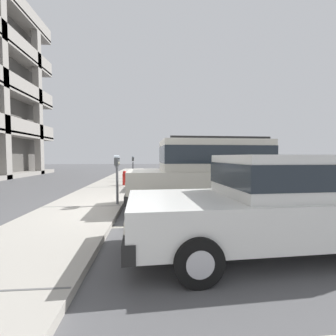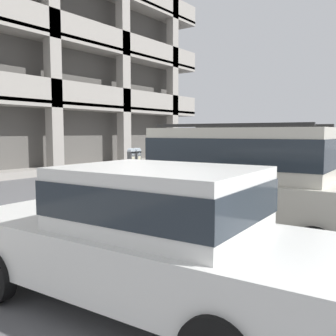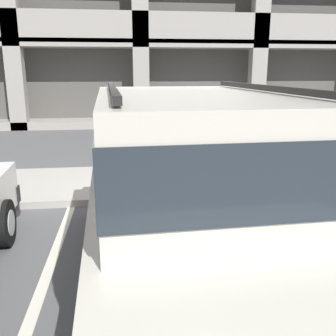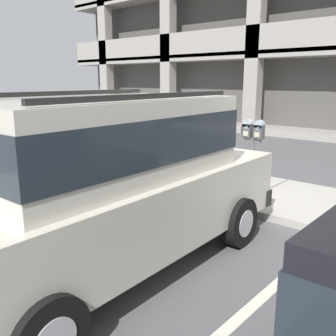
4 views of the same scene
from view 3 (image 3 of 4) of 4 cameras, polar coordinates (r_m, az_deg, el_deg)
name	(u,v)px [view 3 (image 3 of 4)]	position (r m, az deg, el deg)	size (l,w,h in m)	color
ground_plane	(169,210)	(6.14, 0.12, -6.49)	(80.00, 80.00, 0.10)	#565659
sidewalk	(161,181)	(7.33, -1.13, -2.05)	(40.00, 2.20, 0.12)	#ADA89E
parking_stall_lines	(301,240)	(5.31, 19.56, -10.25)	(12.76, 4.80, 0.01)	silver
silver_suv	(190,188)	(3.54, 3.31, -3.07)	(2.16, 4.85, 2.03)	beige
parking_meter_near	(180,132)	(6.18, 1.83, 5.55)	(0.35, 0.12, 1.43)	#595B60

